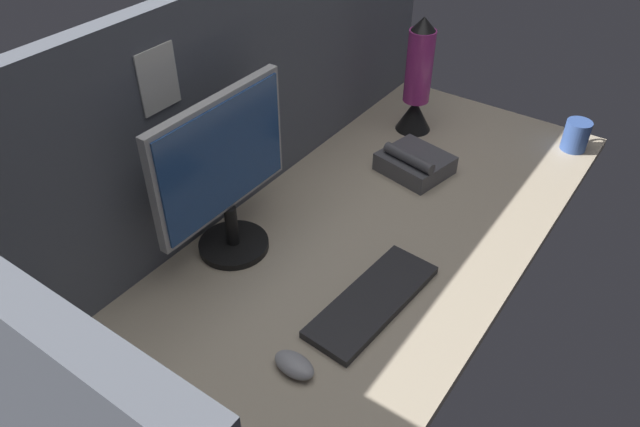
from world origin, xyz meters
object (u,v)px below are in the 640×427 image
mug_ceramic_blue (576,135)px  desk_phone (414,163)px  monitor (223,171)px  lava_lamp (417,85)px  keyboard (373,301)px  mouse (294,365)px

mug_ceramic_blue → desk_phone: (-41.26, 35.53, -1.74)cm
mug_ceramic_blue → monitor: bearing=149.8°
lava_lamp → desk_phone: (-22.89, -12.57, -12.89)cm
keyboard → mug_ceramic_blue: (95.22, -17.34, 3.93)cm
mug_ceramic_blue → lava_lamp: 52.68cm
mouse → keyboard: bearing=-4.5°
keyboard → lava_lamp: 84.14cm
monitor → keyboard: bearing=-84.9°
monitor → lava_lamp: (80.46, -9.44, -7.34)cm
desk_phone → mug_ceramic_blue: bearing=-40.7°
keyboard → monitor: bearing=99.3°
monitor → lava_lamp: size_ratio=1.11×
mouse → mug_ceramic_blue: size_ratio=0.85×
keyboard → desk_phone: 56.98cm
desk_phone → lava_lamp: bearing=28.8°
monitor → mouse: size_ratio=4.42×
mug_ceramic_blue → lava_lamp: size_ratio=0.30×
monitor → keyboard: (3.61, -40.20, -22.43)cm
mug_ceramic_blue → keyboard: bearing=169.7°
mouse → mug_ceramic_blue: (120.69, -20.83, 3.23)cm
monitor → mug_ceramic_blue: 115.84cm
keyboard → mouse: mouse is taller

